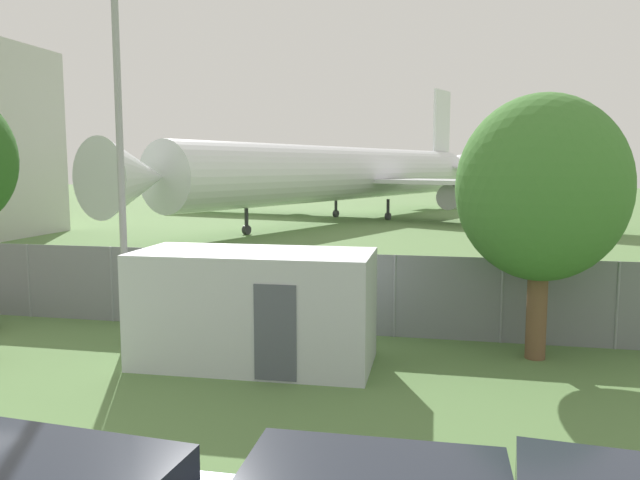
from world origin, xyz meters
name	(u,v)px	position (x,y,z in m)	size (l,w,h in m)	color
perimeter_fence	(200,288)	(0.00, 9.82, 1.02)	(56.07, 0.07, 2.05)	gray
airplane	(353,174)	(-1.08, 42.76, 3.56)	(36.71, 44.44, 11.61)	silver
portable_cabin	(254,308)	(2.35, 7.14, 1.21)	(5.04, 2.35, 2.42)	silver
tree_left_of_cabin	(542,189)	(8.28, 8.72, 3.72)	(3.63, 3.63, 5.74)	brown
light_mast	(119,108)	(-1.04, 7.85, 5.50)	(0.44, 0.44, 9.19)	#99999E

